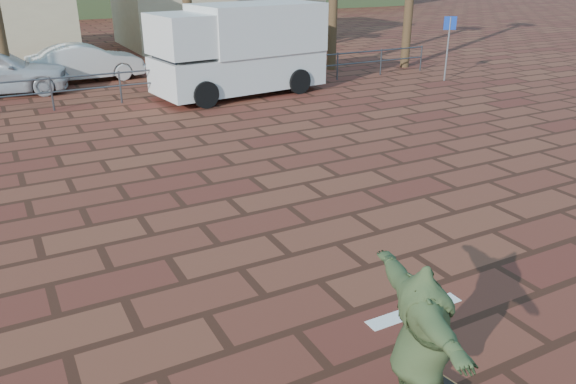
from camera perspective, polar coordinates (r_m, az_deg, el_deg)
name	(u,v)px	position (r m, az deg, el deg)	size (l,w,h in m)	color
ground	(319,281)	(7.93, 3.16, -9.01)	(120.00, 120.00, 0.00)	brown
paint_stripe	(415,311)	(7.48, 12.74, -11.71)	(1.40, 0.22, 0.01)	white
guardrail	(120,82)	(18.43, -16.73, 10.69)	(24.06, 0.06, 1.00)	#47494F
skateboarder	(422,342)	(5.43, 13.43, -14.56)	(1.95, 0.53, 1.59)	#364525
campervan	(240,48)	(18.97, -4.92, 14.39)	(5.78, 3.00, 2.87)	silver
car_white	(86,62)	(22.52, -19.83, 12.28)	(1.42, 4.07, 1.34)	silver
street_sign	(449,36)	(21.91, 16.02, 14.97)	(0.45, 0.20, 2.30)	gray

